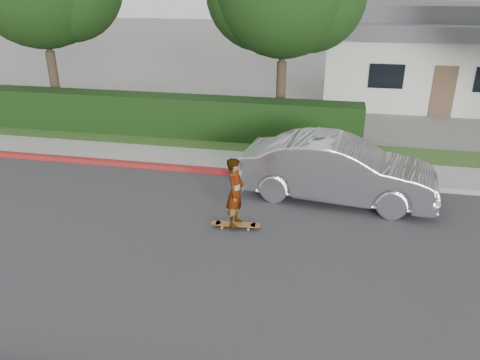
{
  "coord_description": "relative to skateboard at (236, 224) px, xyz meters",
  "views": [
    {
      "loc": [
        3.52,
        -8.24,
        5.28
      ],
      "look_at": [
        1.5,
        1.5,
        1.0
      ],
      "focal_mm": 35.0,
      "sensor_mm": 36.0,
      "label": 1
    }
  ],
  "objects": [
    {
      "name": "curb_red_section",
      "position": [
        -6.5,
        3.1,
        -0.02
      ],
      "size": [
        12.0,
        0.21,
        0.15
      ],
      "primitive_type": "cube",
      "color": "maroon",
      "rests_on": "ground"
    },
    {
      "name": "planting_strip",
      "position": [
        -1.5,
        5.6,
        -0.05
      ],
      "size": [
        60.0,
        1.6,
        0.1
      ],
      "primitive_type": "cube",
      "color": "#2D4C1E",
      "rests_on": "ground"
    },
    {
      "name": "sidewalk_far",
      "position": [
        -1.5,
        4.0,
        -0.04
      ],
      "size": [
        60.0,
        1.6,
        0.12
      ],
      "primitive_type": "cube",
      "color": "gray",
      "rests_on": "ground"
    },
    {
      "name": "skateboarder",
      "position": [
        0.0,
        0.0,
        0.82
      ],
      "size": [
        0.44,
        0.62,
        1.6
      ],
      "primitive_type": "imported",
      "rotation": [
        0.0,
        0.0,
        1.48
      ],
      "color": "white",
      "rests_on": "skateboard"
    },
    {
      "name": "hedge",
      "position": [
        -4.5,
        6.2,
        0.65
      ],
      "size": [
        15.0,
        1.0,
        1.5
      ],
      "primitive_type": "cube",
      "color": "black",
      "rests_on": "ground"
    },
    {
      "name": "house",
      "position": [
        6.5,
        15.0,
        2.0
      ],
      "size": [
        10.6,
        8.6,
        4.3
      ],
      "color": "beige",
      "rests_on": "ground"
    },
    {
      "name": "curb_far",
      "position": [
        -1.5,
        3.1,
        -0.02
      ],
      "size": [
        60.0,
        0.2,
        0.15
      ],
      "primitive_type": "cube",
      "color": "#9E9E99",
      "rests_on": "ground"
    },
    {
      "name": "skateboard",
      "position": [
        0.0,
        0.0,
        0.0
      ],
      "size": [
        1.15,
        0.31,
        0.11
      ],
      "rotation": [
        0.0,
        0.0,
        0.08
      ],
      "color": "#B76B32",
      "rests_on": "ground"
    },
    {
      "name": "road",
      "position": [
        -1.5,
        -1.0,
        -0.09
      ],
      "size": [
        60.0,
        8.0,
        0.01
      ],
      "primitive_type": "cube",
      "color": "#2D2D30",
      "rests_on": "ground"
    },
    {
      "name": "ground",
      "position": [
        -1.5,
        -1.0,
        -0.1
      ],
      "size": [
        120.0,
        120.0,
        0.0
      ],
      "primitive_type": "plane",
      "color": "slate",
      "rests_on": "ground"
    },
    {
      "name": "car_silver",
      "position": [
        2.22,
        2.11,
        0.71
      ],
      "size": [
        5.08,
        2.27,
        1.62
      ],
      "primitive_type": "imported",
      "rotation": [
        0.0,
        0.0,
        1.46
      ],
      "color": "#ADAFB4",
      "rests_on": "ground"
    }
  ]
}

